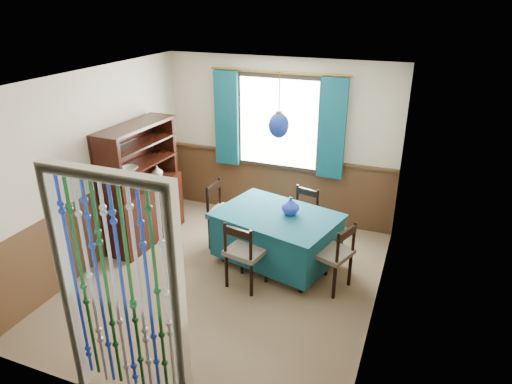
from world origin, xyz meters
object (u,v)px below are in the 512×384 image
at_px(bowl_shelf, 129,169).
at_px(vase_sideboard, 157,171).
at_px(dining_table, 276,235).
at_px(chair_left, 225,213).
at_px(vase_table, 290,206).
at_px(chair_far, 302,215).
at_px(chair_right, 334,254).
at_px(pendant_lamp, 279,125).
at_px(chair_near, 245,252).
at_px(sideboard, 143,201).

relative_size(bowl_shelf, vase_sideboard, 1.24).
distance_m(dining_table, chair_left, 0.87).
bearing_deg(vase_table, vase_sideboard, 174.41).
bearing_deg(vase_table, chair_far, 90.39).
bearing_deg(vase_table, chair_right, -27.21).
bearing_deg(vase_table, pendant_lamp, -155.96).
height_order(chair_far, vase_sideboard, vase_sideboard).
bearing_deg(pendant_lamp, bowl_shelf, -169.76).
relative_size(vase_table, bowl_shelf, 0.91).
relative_size(chair_far, chair_left, 0.86).
xyz_separation_m(chair_right, bowl_shelf, (-2.75, -0.08, 0.74)).
bearing_deg(chair_near, dining_table, 84.00).
bearing_deg(chair_left, chair_far, 114.54).
bearing_deg(sideboard, bowl_shelf, -75.11).
relative_size(chair_right, sideboard, 0.51).
relative_size(dining_table, vase_sideboard, 9.08).
relative_size(chair_far, sideboard, 0.47).
height_order(dining_table, chair_right, chair_right).
relative_size(chair_near, bowl_shelf, 3.78).
bearing_deg(chair_left, chair_near, 37.96).
xyz_separation_m(chair_right, sideboard, (-2.81, 0.21, 0.13)).
bearing_deg(chair_right, chair_left, 93.56).
relative_size(sideboard, vase_table, 8.03).
bearing_deg(chair_far, chair_left, 37.96).
distance_m(chair_left, chair_right, 1.72).
height_order(chair_right, sideboard, sideboard).
height_order(pendant_lamp, vase_sideboard, pendant_lamp).
distance_m(dining_table, chair_near, 0.65).
distance_m(chair_left, vase_table, 1.06).
bearing_deg(chair_near, sideboard, 173.45).
bearing_deg(sideboard, chair_far, 21.84).
xyz_separation_m(dining_table, chair_far, (0.15, 0.66, 0.01)).
height_order(dining_table, vase_sideboard, vase_sideboard).
bearing_deg(dining_table, vase_sideboard, -174.04).
xyz_separation_m(vase_table, vase_sideboard, (-2.09, 0.21, 0.12)).
bearing_deg(sideboard, vase_table, 6.66).
bearing_deg(chair_right, vase_table, 82.53).
bearing_deg(vase_sideboard, pendant_lamp, -8.07).
xyz_separation_m(chair_right, vase_table, (-0.66, 0.34, 0.36)).
bearing_deg(chair_far, chair_right, 138.65).
bearing_deg(chair_left, vase_table, 81.83).
xyz_separation_m(chair_far, sideboard, (-2.15, -0.72, 0.16)).
bearing_deg(sideboard, chair_right, -1.00).
xyz_separation_m(dining_table, pendant_lamp, (-0.00, 0.00, 1.47)).
bearing_deg(pendant_lamp, chair_right, -18.25).
relative_size(pendant_lamp, vase_table, 3.54).
relative_size(dining_table, sideboard, 1.00).
xyz_separation_m(chair_far, chair_left, (-0.99, -0.45, 0.06)).
bearing_deg(chair_right, vase_sideboard, 98.58).
bearing_deg(chair_right, dining_table, 91.49).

